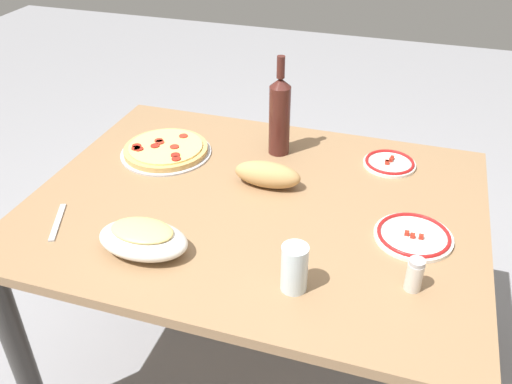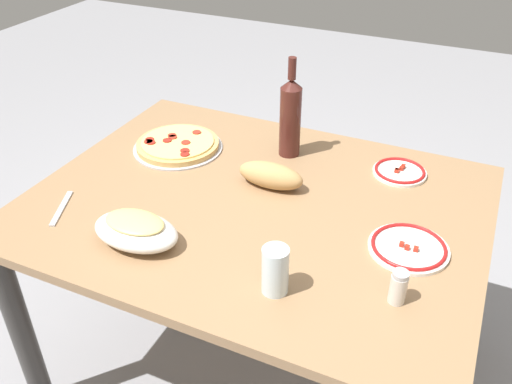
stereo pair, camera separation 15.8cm
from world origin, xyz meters
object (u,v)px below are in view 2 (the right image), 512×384
(dining_table, at_px, (256,230))
(side_plate_far, at_px, (400,171))
(wine_bottle, at_px, (290,116))
(water_glass, at_px, (275,270))
(spice_shaker, at_px, (398,287))
(baked_pasta_dish, at_px, (136,229))
(bread_loaf, at_px, (271,175))
(pepperoni_pizza, at_px, (178,145))
(side_plate_near, at_px, (409,247))

(dining_table, xyz_separation_m, side_plate_far, (0.35, 0.33, 0.12))
(wine_bottle, bearing_deg, water_glass, -71.24)
(wine_bottle, height_order, spice_shaker, wine_bottle)
(dining_table, xyz_separation_m, baked_pasta_dish, (-0.20, -0.31, 0.15))
(dining_table, relative_size, bread_loaf, 6.34)
(pepperoni_pizza, xyz_separation_m, wine_bottle, (0.36, 0.13, 0.12))
(water_glass, relative_size, side_plate_far, 0.73)
(dining_table, distance_m, wine_bottle, 0.39)
(pepperoni_pizza, bearing_deg, water_glass, -41.18)
(dining_table, height_order, wine_bottle, wine_bottle)
(side_plate_near, bearing_deg, pepperoni_pizza, 165.14)
(dining_table, relative_size, water_glass, 10.63)
(water_glass, height_order, side_plate_far, water_glass)
(dining_table, bearing_deg, side_plate_far, 42.83)
(side_plate_near, distance_m, side_plate_far, 0.38)
(wine_bottle, bearing_deg, side_plate_far, 3.64)
(dining_table, height_order, pepperoni_pizza, pepperoni_pizza)
(pepperoni_pizza, height_order, side_plate_far, pepperoni_pizza)
(wine_bottle, height_order, bread_loaf, wine_bottle)
(baked_pasta_dish, xyz_separation_m, bread_loaf, (0.21, 0.40, -0.00))
(bread_loaf, bearing_deg, wine_bottle, 96.43)
(wine_bottle, distance_m, side_plate_near, 0.60)
(baked_pasta_dish, bearing_deg, dining_table, 56.23)
(pepperoni_pizza, height_order, bread_loaf, bread_loaf)
(baked_pasta_dish, xyz_separation_m, wine_bottle, (0.19, 0.61, 0.10))
(baked_pasta_dish, bearing_deg, wine_bottle, 72.77)
(water_glass, distance_m, side_plate_far, 0.67)
(side_plate_far, bearing_deg, side_plate_near, -74.50)
(baked_pasta_dish, bearing_deg, bread_loaf, 61.72)
(spice_shaker, bearing_deg, side_plate_near, 93.27)
(spice_shaker, bearing_deg, side_plate_far, 101.34)
(pepperoni_pizza, relative_size, spice_shaker, 3.50)
(pepperoni_pizza, height_order, baked_pasta_dish, baked_pasta_dish)
(spice_shaker, bearing_deg, bread_loaf, 144.21)
(baked_pasta_dish, height_order, water_glass, water_glass)
(pepperoni_pizza, distance_m, baked_pasta_dish, 0.51)
(dining_table, distance_m, side_plate_far, 0.49)
(side_plate_near, bearing_deg, wine_bottle, 143.67)
(baked_pasta_dish, height_order, side_plate_near, baked_pasta_dish)
(pepperoni_pizza, height_order, spice_shaker, spice_shaker)
(pepperoni_pizza, relative_size, side_plate_near, 1.46)
(pepperoni_pizza, distance_m, wine_bottle, 0.40)
(spice_shaker, bearing_deg, baked_pasta_dish, -174.37)
(bread_loaf, height_order, spice_shaker, spice_shaker)
(side_plate_far, xyz_separation_m, bread_loaf, (-0.34, -0.24, 0.03))
(water_glass, relative_size, spice_shaker, 1.41)
(side_plate_near, distance_m, bread_loaf, 0.47)
(wine_bottle, xyz_separation_m, water_glass, (0.21, -0.63, -0.08))
(baked_pasta_dish, relative_size, spice_shaker, 2.76)
(water_glass, bearing_deg, side_plate_near, 47.46)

